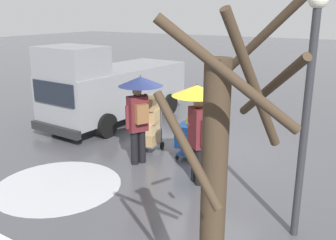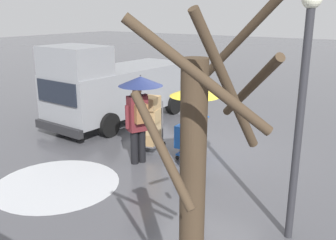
{
  "view_description": "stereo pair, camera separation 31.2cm",
  "coord_description": "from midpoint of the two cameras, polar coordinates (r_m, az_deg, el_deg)",
  "views": [
    {
      "loc": [
        -3.95,
        8.3,
        3.56
      ],
      "look_at": [
        0.58,
        0.9,
        1.05
      ],
      "focal_mm": 40.45,
      "sensor_mm": 36.0,
      "label": 1
    },
    {
      "loc": [
        -4.21,
        8.13,
        3.56
      ],
      "look_at": [
        0.58,
        0.9,
        1.05
      ],
      "focal_mm": 40.45,
      "sensor_mm": 36.0,
      "label": 2
    }
  ],
  "objects": [
    {
      "name": "ground_plane",
      "position": [
        9.84,
        6.67,
        -5.2
      ],
      "size": [
        90.0,
        90.0,
        0.0
      ],
      "primitive_type": "plane",
      "color": "#4C4C51"
    },
    {
      "name": "slush_patch_near_cluster",
      "position": [
        8.49,
        -15.37,
        -9.25
      ],
      "size": [
        2.64,
        2.64,
        0.01
      ],
      "primitive_type": "cylinder",
      "color": "silver",
      "rests_on": "ground"
    },
    {
      "name": "shopping_cart_vendor",
      "position": [
        9.43,
        4.38,
        -2.41
      ],
      "size": [
        0.58,
        0.84,
        1.04
      ],
      "color": "#1951B2",
      "rests_on": "ground"
    },
    {
      "name": "pedestrian_pink_side",
      "position": [
        7.78,
        5.29,
        1.36
      ],
      "size": [
        1.04,
        1.04,
        2.15
      ],
      "color": "black",
      "rests_on": "ground"
    },
    {
      "name": "street_lamp",
      "position": [
        5.94,
        21.0,
        3.52
      ],
      "size": [
        0.28,
        0.28,
        3.86
      ],
      "color": "#2D2D33",
      "rests_on": "ground"
    },
    {
      "name": "pedestrian_black_side",
      "position": [
        8.83,
        -3.34,
        3.09
      ],
      "size": [
        1.04,
        1.04,
        2.15
      ],
      "color": "black",
      "rests_on": "ground"
    },
    {
      "name": "bare_tree_near",
      "position": [
        3.61,
        6.74,
        -12.44
      ],
      "size": [
        1.26,
        1.53,
        3.74
      ],
      "color": "#423323",
      "rests_on": "ground"
    },
    {
      "name": "cargo_van_parked_right",
      "position": [
        12.55,
        -7.1,
        5.07
      ],
      "size": [
        2.42,
        5.44,
        2.6
      ],
      "color": "gray",
      "rests_on": "ground"
    },
    {
      "name": "hand_dolly_boxes",
      "position": [
        9.75,
        -1.79,
        -0.24
      ],
      "size": [
        0.63,
        0.78,
        1.47
      ],
      "color": "#515156",
      "rests_on": "ground"
    }
  ]
}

